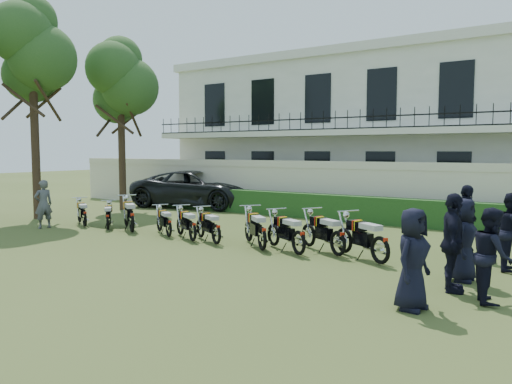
% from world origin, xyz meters
% --- Properties ---
extents(ground, '(100.00, 100.00, 0.00)m').
position_xyz_m(ground, '(0.00, 0.00, 0.00)').
color(ground, '#425120').
rests_on(ground, ground).
extents(perimeter_wall, '(30.00, 0.35, 2.30)m').
position_xyz_m(perimeter_wall, '(0.00, 8.00, 1.17)').
color(perimeter_wall, beige).
rests_on(perimeter_wall, ground).
extents(hedge, '(18.00, 0.60, 1.00)m').
position_xyz_m(hedge, '(1.00, 7.20, 0.50)').
color(hedge, '#1E4117').
rests_on(hedge, ground).
extents(building, '(20.40, 9.60, 7.40)m').
position_xyz_m(building, '(0.00, 13.96, 3.71)').
color(building, white).
rests_on(building, ground).
extents(tree_west_mid, '(3.40, 3.20, 8.82)m').
position_xyz_m(tree_west_mid, '(-9.46, 1.00, 6.67)').
color(tree_west_mid, '#473323').
rests_on(tree_west_mid, ground).
extents(tree_west_near, '(3.40, 3.20, 7.90)m').
position_xyz_m(tree_west_near, '(-8.96, 5.00, 5.89)').
color(tree_west_near, '#473323').
rests_on(tree_west_near, ground).
extents(motorcycle_0, '(1.61, 0.94, 0.97)m').
position_xyz_m(motorcycle_0, '(-5.95, 0.55, 0.45)').
color(motorcycle_0, black).
rests_on(motorcycle_0, ground).
extents(motorcycle_1, '(1.32, 1.22, 0.94)m').
position_xyz_m(motorcycle_1, '(-4.68, 0.53, 0.43)').
color(motorcycle_1, black).
rests_on(motorcycle_1, ground).
extents(motorcycle_2, '(1.80, 1.30, 1.16)m').
position_xyz_m(motorcycle_2, '(-3.56, 0.59, 0.53)').
color(motorcycle_2, black).
rests_on(motorcycle_2, ground).
extents(motorcycle_3, '(1.51, 0.96, 0.94)m').
position_xyz_m(motorcycle_3, '(-1.98, 0.68, 0.43)').
color(motorcycle_3, black).
rests_on(motorcycle_3, ground).
extents(motorcycle_4, '(1.62, 1.00, 1.00)m').
position_xyz_m(motorcycle_4, '(-0.85, 0.51, 0.46)').
color(motorcycle_4, black).
rests_on(motorcycle_4, ground).
extents(motorcycle_5, '(1.67, 0.98, 1.01)m').
position_xyz_m(motorcycle_5, '(0.06, 0.51, 0.47)').
color(motorcycle_5, black).
rests_on(motorcycle_5, ground).
extents(motorcycle_6, '(1.62, 1.40, 1.12)m').
position_xyz_m(motorcycle_6, '(1.65, 0.50, 0.52)').
color(motorcycle_6, black).
rests_on(motorcycle_6, ground).
extents(motorcycle_7, '(1.80, 1.09, 1.10)m').
position_xyz_m(motorcycle_7, '(2.76, 0.53, 0.51)').
color(motorcycle_7, black).
rests_on(motorcycle_7, ground).
extents(motorcycle_8, '(1.84, 1.13, 1.13)m').
position_xyz_m(motorcycle_8, '(3.67, 0.97, 0.52)').
color(motorcycle_8, black).
rests_on(motorcycle_8, ground).
extents(motorcycle_9, '(1.89, 1.17, 1.16)m').
position_xyz_m(motorcycle_9, '(4.89, 0.69, 0.54)').
color(motorcycle_9, black).
rests_on(motorcycle_9, ground).
extents(suv, '(6.79, 4.15, 1.76)m').
position_xyz_m(suv, '(-6.78, 7.69, 0.88)').
color(suv, black).
rests_on(suv, ground).
extents(inspector, '(0.54, 0.70, 1.71)m').
position_xyz_m(inspector, '(-6.99, -0.37, 0.86)').
color(inspector, slate).
rests_on(inspector, ground).
extents(officer_0, '(0.69, 0.94, 1.77)m').
position_xyz_m(officer_0, '(6.50, -2.23, 0.88)').
color(officer_0, black).
rests_on(officer_0, ground).
extents(officer_1, '(0.89, 1.00, 1.73)m').
position_xyz_m(officer_1, '(7.56, -1.02, 0.86)').
color(officer_1, black).
rests_on(officer_1, ground).
extents(officer_2, '(0.75, 1.21, 1.93)m').
position_xyz_m(officer_2, '(6.82, -0.71, 0.96)').
color(officer_2, black).
rests_on(officer_2, ground).
extents(officer_3, '(0.57, 0.86, 1.75)m').
position_xyz_m(officer_3, '(6.82, 0.26, 0.87)').
color(officer_3, black).
rests_on(officer_3, ground).
extents(officer_5, '(0.71, 1.17, 1.87)m').
position_xyz_m(officer_5, '(6.37, 2.80, 0.93)').
color(officer_5, black).
rests_on(officer_5, ground).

